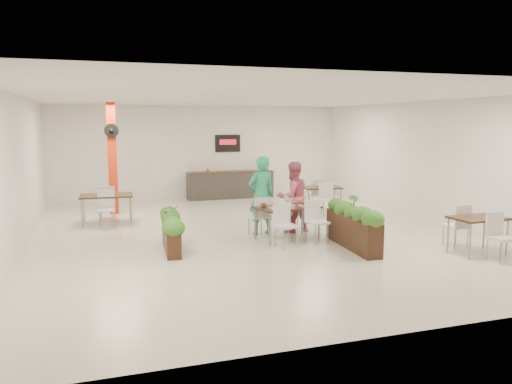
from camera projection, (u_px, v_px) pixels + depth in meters
ground at (252, 234)px, 11.87m from camera, size 12.00×12.00×0.00m
room_shell at (252, 149)px, 11.59m from camera, size 10.10×12.10×3.22m
red_column at (112, 157)px, 14.29m from camera, size 0.40×0.41×3.20m
service_counter at (230, 184)px, 17.43m from camera, size 3.00×0.64×2.20m
main_table at (287, 212)px, 11.24m from camera, size 1.53×1.82×0.92m
diner_man at (261, 195)px, 11.70m from camera, size 0.75×0.56×1.86m
diner_woman at (293, 197)px, 11.95m from camera, size 0.94×0.79×1.71m
planter_left at (171, 227)px, 10.30m from camera, size 0.50×1.77×0.92m
planter_right at (353, 224)px, 10.49m from camera, size 0.51×2.15×1.13m
side_table_a at (106, 199)px, 13.08m from camera, size 1.37×1.64×0.92m
side_table_b at (322, 191)px, 14.69m from camera, size 1.19×1.67×0.92m
side_table_c at (478, 224)px, 9.99m from camera, size 1.10×1.64×0.92m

